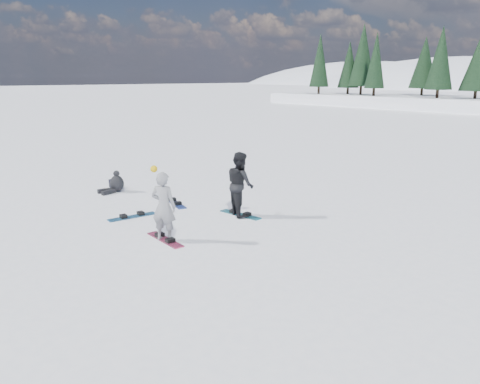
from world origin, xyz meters
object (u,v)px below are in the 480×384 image
Objects in this scene: snowboarder_woman at (163,206)px; seated_rider at (116,184)px; gear_bag at (114,184)px; snowboard_loose_a at (132,217)px; snowboarder_man at (240,184)px; snowboard_loose_c at (175,203)px.

snowboarder_woman is 5.97m from seated_rider.
gear_bag reaches higher than snowboard_loose_a.
snowboarder_man is 5.57m from seated_rider.
snowboard_loose_a is (3.31, -1.11, -0.30)m from seated_rider.
snowboard_loose_c is at bearing 11.19° from seated_rider.
snowboard_loose_c is (-0.47, 1.87, 0.00)m from snowboard_loose_a.
gear_bag is (-6.01, -1.30, -0.84)m from snowboarder_man.
snowboarder_woman is at bearing -23.43° from snowboard_loose_c.
snowboarder_woman is 1.33× the size of snowboard_loose_c.
snowboard_loose_a is at bearing -18.77° from gear_bag.
snowboarder_man is 2.05× the size of seated_rider.
snowboarder_man is 1.33× the size of snowboard_loose_a.
gear_bag reaches higher than snowboard_loose_c.
snowboard_loose_c is at bearing 37.08° from snowboarder_man.
seated_rider is at bearing 35.46° from snowboarder_man.
gear_bag is at bearing -45.45° from snowboarder_woman.
snowboarder_man is 6.21m from gear_bag.
gear_bag is 4.24m from snowboard_loose_a.
gear_bag is (-6.45, 1.71, -0.78)m from snowboarder_woman.
snowboarder_woman is at bearing -14.88° from gear_bag.
snowboard_loose_c is (-2.46, -0.80, -0.98)m from snowboarder_man.
gear_bag is 0.30× the size of snowboard_loose_a.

